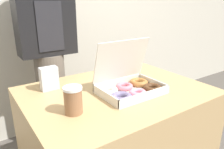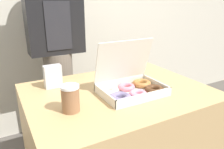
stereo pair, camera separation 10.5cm
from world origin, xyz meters
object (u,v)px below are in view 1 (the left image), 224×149
donut_box (130,85)px  napkin_holder (49,78)px  person_customer (48,48)px  coffee_cup (73,100)px

donut_box → napkin_holder: size_ratio=2.72×
donut_box → person_customer: 0.75m
coffee_cup → napkin_holder: napkin_holder is taller
donut_box → napkin_holder: donut_box is taller
coffee_cup → napkin_holder: bearing=89.1°
donut_box → coffee_cup: bearing=-173.7°
person_customer → napkin_holder: bearing=-108.8°
napkin_holder → donut_box: bearing=-39.8°
napkin_holder → coffee_cup: bearing=-90.9°
napkin_holder → person_customer: (0.14, 0.42, 0.09)m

